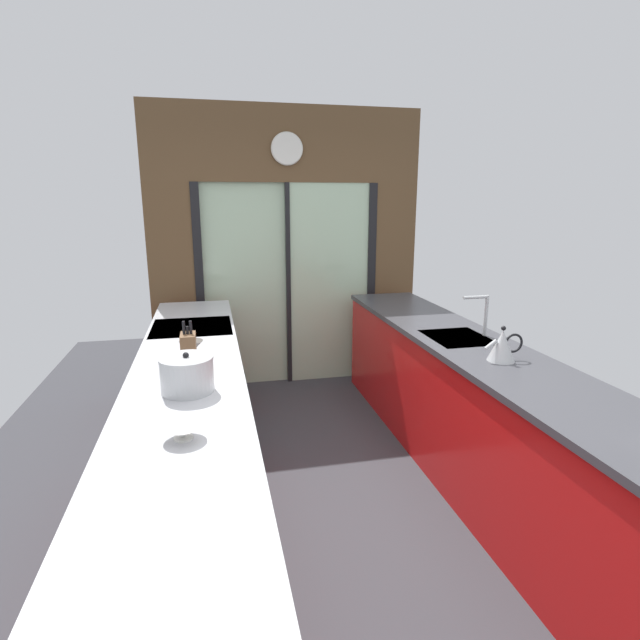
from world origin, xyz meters
The scene contains 11 objects.
ground_plane centered at (0.00, 0.60, -0.01)m, with size 5.04×7.60×0.02m, color #38383D.
back_wall_unit centered at (0.00, 2.40, 1.53)m, with size 2.64×0.12×2.70m.
left_counter_run centered at (-0.91, 0.13, 0.47)m, with size 0.62×3.80×0.92m.
right_counter_run centered at (0.91, 0.30, 0.46)m, with size 0.62×3.80×0.92m.
sink_faucet centered at (1.06, 0.55, 1.11)m, with size 0.19×0.02×0.29m.
oven_range centered at (-0.91, 1.25, 0.46)m, with size 0.60×0.60×0.92m.
mixing_bowl_near centered at (-0.89, -0.57, 0.95)m, with size 0.17×0.17×0.06m.
mixing_bowl_far centered at (-0.89, 0.56, 0.96)m, with size 0.14×0.14×0.08m.
knife_block centered at (-0.89, 0.23, 1.03)m, with size 0.08×0.14×0.29m.
stock_pot centered at (-0.89, -0.06, 1.01)m, with size 0.26×0.26×0.20m.
kettle centered at (0.89, 0.03, 1.01)m, with size 0.25×0.16×0.21m.
Camera 1 is at (-0.75, -2.44, 1.84)m, focal length 27.73 mm.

